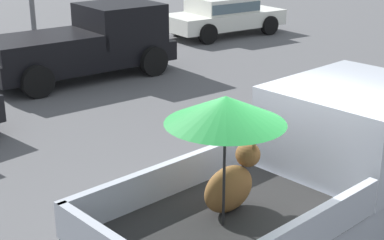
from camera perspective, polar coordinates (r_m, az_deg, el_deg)
pickup_truck_main at (r=7.24m, az=11.78°, el=-5.19°), size 5.24×2.75×2.30m
pickup_truck_red at (r=15.10m, az=-10.33°, el=7.49°), size 4.85×2.27×1.80m
parked_sedan_near at (r=20.34m, az=3.09°, el=10.44°), size 4.33×2.03×1.33m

